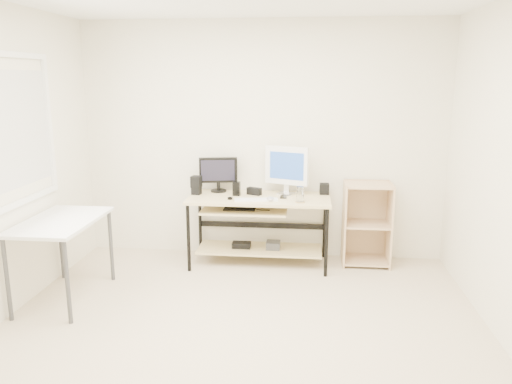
{
  "coord_description": "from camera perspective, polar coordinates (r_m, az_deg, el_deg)",
  "views": [
    {
      "loc": [
        0.5,
        -3.47,
        1.98
      ],
      "look_at": [
        0.0,
        1.3,
        0.89
      ],
      "focal_mm": 35.0,
      "sensor_mm": 36.0,
      "label": 1
    }
  ],
  "objects": [
    {
      "name": "room",
      "position": [
        3.63,
        -4.27,
        2.29
      ],
      "size": [
        4.01,
        4.01,
        2.62
      ],
      "color": "beige",
      "rests_on": "ground"
    },
    {
      "name": "desk",
      "position": [
        5.35,
        0.09,
        -2.76
      ],
      "size": [
        1.5,
        0.65,
        0.75
      ],
      "color": "beige",
      "rests_on": "ground"
    },
    {
      "name": "side_table",
      "position": [
        4.8,
        -21.4,
        -3.9
      ],
      "size": [
        0.6,
        1.0,
        0.75
      ],
      "color": "white",
      "rests_on": "ground"
    },
    {
      "name": "shelf_unit",
      "position": [
        5.54,
        12.47,
        -3.44
      ],
      "size": [
        0.5,
        0.4,
        0.9
      ],
      "color": "#D5B385",
      "rests_on": "ground"
    },
    {
      "name": "black_monitor",
      "position": [
        5.51,
        -4.33,
        2.28
      ],
      "size": [
        0.42,
        0.17,
        0.38
      ],
      "rotation": [
        0.0,
        0.0,
        0.19
      ],
      "color": "black",
      "rests_on": "desk"
    },
    {
      "name": "white_imac",
      "position": [
        5.37,
        3.53,
        2.88
      ],
      "size": [
        0.47,
        0.22,
        0.52
      ],
      "rotation": [
        0.0,
        0.0,
        -0.36
      ],
      "color": "silver",
      "rests_on": "desk"
    },
    {
      "name": "keyboard",
      "position": [
        5.14,
        0.02,
        -0.89
      ],
      "size": [
        0.46,
        0.19,
        0.02
      ],
      "primitive_type": "cube",
      "rotation": [
        0.0,
        0.0,
        0.15
      ],
      "color": "white",
      "rests_on": "desk"
    },
    {
      "name": "mouse",
      "position": [
        5.13,
        1.64,
        -0.77
      ],
      "size": [
        0.09,
        0.13,
        0.04
      ],
      "primitive_type": "ellipsoid",
      "rotation": [
        0.0,
        0.0,
        0.14
      ],
      "color": "#ACACB0",
      "rests_on": "desk"
    },
    {
      "name": "center_speaker",
      "position": [
        5.39,
        -0.21,
        0.09
      ],
      "size": [
        0.17,
        0.13,
        0.08
      ],
      "primitive_type": "cube",
      "rotation": [
        0.0,
        0.0,
        -0.43
      ],
      "color": "black",
      "rests_on": "desk"
    },
    {
      "name": "speaker_left",
      "position": [
        5.43,
        -6.84,
        0.83
      ],
      "size": [
        0.12,
        0.12,
        0.2
      ],
      "rotation": [
        0.0,
        0.0,
        -0.18
      ],
      "color": "black",
      "rests_on": "desk"
    },
    {
      "name": "speaker_right",
      "position": [
        5.46,
        7.82,
        0.37
      ],
      "size": [
        0.1,
        0.1,
        0.12
      ],
      "primitive_type": "cube",
      "rotation": [
        0.0,
        0.0,
        0.05
      ],
      "color": "black",
      "rests_on": "desk"
    },
    {
      "name": "audio_controller",
      "position": [
        5.34,
        -2.25,
        0.38
      ],
      "size": [
        0.08,
        0.06,
        0.15
      ],
      "primitive_type": "cube",
      "rotation": [
        0.0,
        0.0,
        -0.16
      ],
      "color": "black",
      "rests_on": "desk"
    },
    {
      "name": "volume_puck",
      "position": [
        5.19,
        -2.99,
        -0.73
      ],
      "size": [
        0.05,
        0.05,
        0.02
      ],
      "primitive_type": "cylinder",
      "rotation": [
        0.0,
        0.0,
        -0.01
      ],
      "color": "black",
      "rests_on": "desk"
    },
    {
      "name": "smartphone",
      "position": [
        5.28,
        3.15,
        -0.56
      ],
      "size": [
        0.07,
        0.13,
        0.01
      ],
      "primitive_type": "cube",
      "rotation": [
        0.0,
        0.0,
        0.01
      ],
      "color": "black",
      "rests_on": "desk"
    },
    {
      "name": "coaster",
      "position": [
        5.09,
        5.06,
        -1.13
      ],
      "size": [
        0.11,
        0.11,
        0.01
      ],
      "primitive_type": "cylinder",
      "rotation": [
        0.0,
        0.0,
        0.08
      ],
      "color": "#A7834B",
      "rests_on": "desk"
    },
    {
      "name": "drinking_glass",
      "position": [
        5.07,
        5.08,
        -0.25
      ],
      "size": [
        0.08,
        0.08,
        0.15
      ],
      "primitive_type": "cylinder",
      "rotation": [
        0.0,
        0.0,
        0.08
      ],
      "color": "white",
      "rests_on": "coaster"
    }
  ]
}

